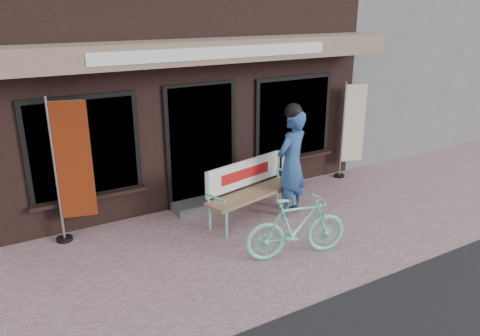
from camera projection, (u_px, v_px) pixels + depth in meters
ground at (261, 248)px, 6.99m from camera, size 70.00×70.00×0.00m
storefront at (138, 27)px, 10.05m from camera, size 7.00×6.77×6.00m
neighbor_right_near at (395, 27)px, 14.61m from camera, size 10.00×7.00×5.60m
bench at (250, 185)px, 7.86m from camera, size 1.87×0.86×0.98m
person at (292, 161)px, 7.86m from camera, size 0.78×0.64×1.94m
bicycle at (297, 227)px, 6.63m from camera, size 1.58×0.77×0.91m
nobori_red at (71, 168)px, 6.89m from camera, size 0.67×0.30×2.24m
nobori_cream at (352, 129)px, 9.60m from camera, size 0.60×0.28×2.01m
menu_stand at (289, 171)px, 9.00m from camera, size 0.42×0.16×0.83m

